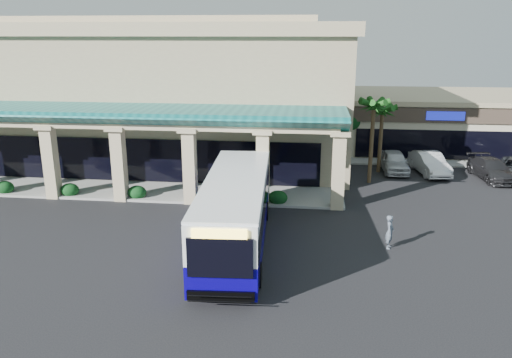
# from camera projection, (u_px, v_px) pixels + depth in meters

# --- Properties ---
(ground) EXTENTS (110.00, 110.00, 0.00)m
(ground) POSITION_uv_depth(u_px,v_px,m) (224.00, 237.00, 25.90)
(ground) COLOR black
(main_building) EXTENTS (30.80, 14.80, 11.35)m
(main_building) POSITION_uv_depth(u_px,v_px,m) (160.00, 91.00, 40.45)
(main_building) COLOR tan
(main_building) RESTS_ON ground
(arcade) EXTENTS (30.00, 6.20, 5.70)m
(arcade) POSITION_uv_depth(u_px,v_px,m) (121.00, 151.00, 32.47)
(arcade) COLOR #0F5B5C
(arcade) RESTS_ON ground
(strip_mall) EXTENTS (22.50, 12.50, 4.90)m
(strip_mall) POSITION_uv_depth(u_px,v_px,m) (461.00, 120.00, 46.09)
(strip_mall) COLOR beige
(strip_mall) RESTS_ON ground
(palm_0) EXTENTS (2.40, 2.40, 6.60)m
(palm_0) POSITION_uv_depth(u_px,v_px,m) (372.00, 137.00, 34.52)
(palm_0) COLOR #144312
(palm_0) RESTS_ON ground
(palm_1) EXTENTS (2.40, 2.40, 5.80)m
(palm_1) POSITION_uv_depth(u_px,v_px,m) (381.00, 134.00, 37.38)
(palm_1) COLOR #144312
(palm_1) RESTS_ON ground
(broadleaf_tree) EXTENTS (2.60, 2.60, 4.81)m
(broadleaf_tree) POSITION_uv_depth(u_px,v_px,m) (349.00, 128.00, 42.51)
(broadleaf_tree) COLOR black
(broadleaf_tree) RESTS_ON ground
(transit_bus) EXTENTS (3.64, 12.69, 3.50)m
(transit_bus) POSITION_uv_depth(u_px,v_px,m) (236.00, 213.00, 24.36)
(transit_bus) COLOR #0A0080
(transit_bus) RESTS_ON ground
(pedestrian) EXTENTS (0.52, 0.69, 1.69)m
(pedestrian) POSITION_uv_depth(u_px,v_px,m) (390.00, 232.00, 24.40)
(pedestrian) COLOR #515C6A
(pedestrian) RESTS_ON ground
(car_silver) EXTENTS (1.99, 4.71, 1.59)m
(car_silver) POSITION_uv_depth(u_px,v_px,m) (394.00, 161.00, 38.07)
(car_silver) COLOR silver
(car_silver) RESTS_ON ground
(car_white) EXTENTS (2.48, 5.11, 1.61)m
(car_white) POSITION_uv_depth(u_px,v_px,m) (429.00, 163.00, 37.47)
(car_white) COLOR white
(car_white) RESTS_ON ground
(car_red) EXTENTS (2.71, 5.28, 1.46)m
(car_red) POSITION_uv_depth(u_px,v_px,m) (492.00, 169.00, 36.12)
(car_red) COLOR black
(car_red) RESTS_ON ground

